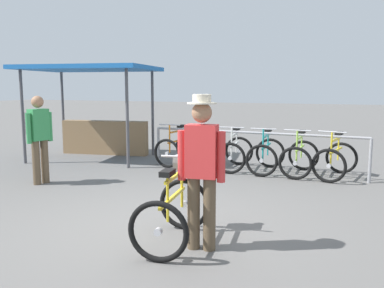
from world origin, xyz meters
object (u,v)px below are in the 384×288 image
racked_bike_teal (266,155)px  racked_bike_lime (300,157)px  racked_bike_blue (205,151)px  person_with_featured_bike (202,166)px  racked_bike_yellow (336,160)px  racked_bike_white (235,153)px  featured_bicycle (176,200)px  racked_bike_orange (178,149)px  pedestrian_with_backpack (38,134)px  market_stall (97,103)px

racked_bike_teal → racked_bike_lime: size_ratio=0.97×
racked_bike_blue → person_with_featured_bike: person_with_featured_bike is taller
racked_bike_lime → racked_bike_yellow: size_ratio=0.94×
racked_bike_white → featured_bicycle: featured_bicycle is taller
racked_bike_orange → person_with_featured_bike: person_with_featured_bike is taller
racked_bike_lime → featured_bicycle: size_ratio=0.92×
racked_bike_white → racked_bike_lime: same height
person_with_featured_bike → pedestrian_with_backpack: 4.29m
person_with_featured_bike → racked_bike_blue: bearing=109.2°
racked_bike_orange → person_with_featured_bike: size_ratio=0.67×
market_stall → person_with_featured_bike: bearing=-45.7°
racked_bike_teal → pedestrian_with_backpack: (-3.73, -2.60, 0.57)m
featured_bicycle → person_with_featured_bike: (0.37, -0.13, 0.46)m
racked_bike_orange → racked_bike_white: same height
pedestrian_with_backpack → market_stall: bearing=103.6°
racked_bike_blue → person_with_featured_bike: (1.56, -4.48, 0.58)m
racked_bike_orange → racked_bike_yellow: same height
racked_bike_orange → racked_bike_yellow: 3.50m
racked_bike_blue → person_with_featured_bike: bearing=-70.8°
racked_bike_teal → racked_bike_yellow: size_ratio=0.92×
pedestrian_with_backpack → market_stall: (-0.70, 2.90, 0.46)m
racked_bike_blue → featured_bicycle: featured_bicycle is taller
pedestrian_with_backpack → racked_bike_teal: bearing=34.9°
racked_bike_orange → racked_bike_lime: 2.80m
racked_bike_orange → racked_bike_white: bearing=-3.1°
racked_bike_yellow → person_with_featured_bike: 4.54m
racked_bike_orange → racked_bike_lime: size_ratio=1.02×
racked_bike_teal → featured_bicycle: bearing=-92.7°
racked_bike_orange → racked_bike_blue: 0.70m
racked_bike_orange → person_with_featured_bike: bearing=-63.4°
racked_bike_orange → market_stall: size_ratio=0.34×
featured_bicycle → market_stall: market_stall is taller
racked_bike_white → racked_bike_teal: same height
racked_bike_teal → racked_bike_blue: bearing=176.9°
racked_bike_yellow → pedestrian_with_backpack: size_ratio=0.74×
featured_bicycle → racked_bike_lime: bearing=78.0°
racked_bike_blue → pedestrian_with_backpack: bearing=-131.1°
pedestrian_with_backpack → featured_bicycle: bearing=-25.5°
racked_bike_blue → racked_bike_lime: bearing=-3.1°
racked_bike_lime → racked_bike_blue: bearing=176.9°
market_stall → racked_bike_yellow: bearing=-3.8°
racked_bike_white → racked_bike_lime: (1.40, -0.08, 0.00)m
racked_bike_orange → person_with_featured_bike: (2.26, -4.52, 0.58)m
racked_bike_yellow → racked_bike_lime: bearing=176.9°
featured_bicycle → person_with_featured_bike: bearing=-19.4°
racked_bike_blue → racked_bike_white: (0.70, -0.04, 0.00)m
person_with_featured_bike → market_stall: 6.60m
racked_bike_orange → racked_bike_teal: 2.10m
racked_bike_white → pedestrian_with_backpack: (-3.03, -2.63, 0.57)m
racked_bike_lime → pedestrian_with_backpack: (-4.43, -2.56, 0.57)m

